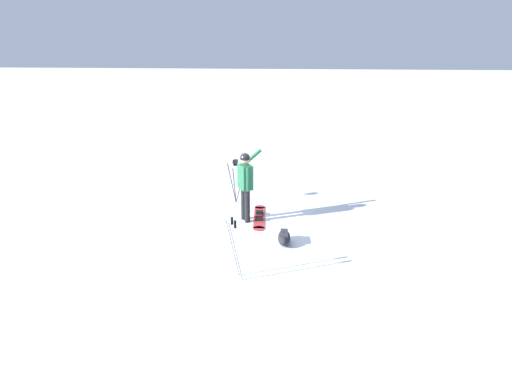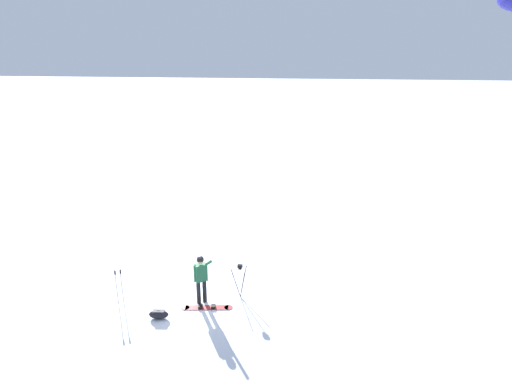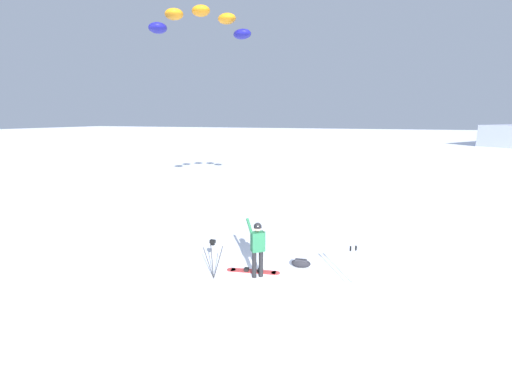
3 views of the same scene
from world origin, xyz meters
The scene contains 6 objects.
ground_plane centered at (0.00, 0.00, 0.00)m, with size 300.00×300.00×0.00m, color white.
snowboarder centered at (-0.35, -0.58, 1.10)m, with size 0.57×0.74×1.81m.
snowboard centered at (-0.65, -0.84, 0.02)m, with size 0.55×1.73×0.10m.
gear_bag_large centered at (-1.50, 0.55, 0.15)m, with size 0.36×0.67×0.29m.
camera_tripod centered at (0.23, -1.83, 0.92)m, with size 0.57×0.57×1.27m.
ski_poles centered at (-0.79, 2.24, 0.81)m, with size 0.33×0.31×1.22m.
Camera 2 is at (-12.98, -4.64, 8.25)m, focal length 30.15 mm.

